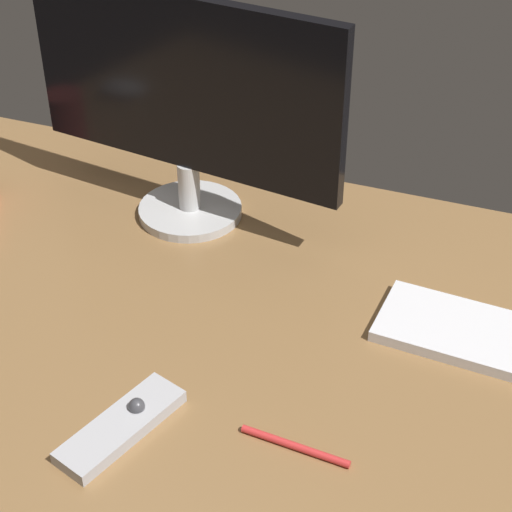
{
  "coord_description": "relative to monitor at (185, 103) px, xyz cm",
  "views": [
    {
      "loc": [
        36.19,
        -86.64,
        81.06
      ],
      "look_at": [
        0.69,
        7.56,
        8.0
      ],
      "focal_mm": 59.95,
      "sensor_mm": 36.0,
      "label": 1
    }
  ],
  "objects": [
    {
      "name": "pen",
      "position": [
        32.93,
        -42.68,
        -20.09
      ],
      "size": [
        13.94,
        1.86,
        0.95
      ],
      "primitive_type": "cylinder",
      "rotation": [
        0.0,
        1.57,
        -0.07
      ],
      "color": "red",
      "rests_on": "desk"
    },
    {
      "name": "desk",
      "position": [
        16.85,
        -22.66,
        -21.56
      ],
      "size": [
        140.0,
        84.0,
        2.0
      ],
      "primitive_type": "cube",
      "color": "olive",
      "rests_on": "ground"
    },
    {
      "name": "monitor",
      "position": [
        0.0,
        0.0,
        0.0
      ],
      "size": [
        53.64,
        17.37,
        37.72
      ],
      "rotation": [
        0.0,
        0.0,
        -0.14
      ],
      "color": "silver",
      "rests_on": "desk"
    },
    {
      "name": "media_remote",
      "position": [
        12.16,
        -47.39,
        -19.63
      ],
      "size": [
        10.73,
        18.43,
        3.14
      ],
      "rotation": [
        0.0,
        0.0,
        1.26
      ],
      "color": "#B7B7BC",
      "rests_on": "desk"
    }
  ]
}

